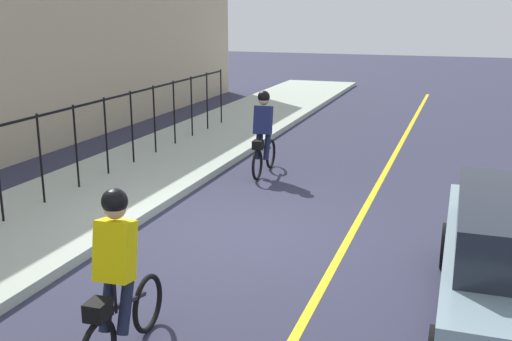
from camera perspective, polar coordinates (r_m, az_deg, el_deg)
ground_plane at (r=9.88m, az=-0.98°, el=-5.93°), size 80.00×80.00×0.00m
lane_line_centre at (r=9.49m, az=8.21°, el=-6.97°), size 36.00×0.12×0.01m
sidewalk at (r=11.41m, az=-17.26°, el=-3.33°), size 40.00×3.20×0.15m
iron_fence at (r=12.14m, az=-16.45°, el=3.46°), size 14.65×0.04×1.60m
cyclist_lead at (r=13.13m, az=0.68°, el=3.45°), size 1.71×0.37×1.83m
cyclist_follow at (r=6.35m, az=-12.71°, el=-9.65°), size 1.71×0.37×1.83m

